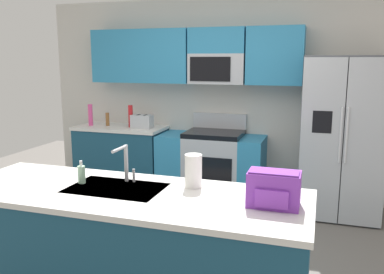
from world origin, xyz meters
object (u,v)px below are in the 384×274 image
pepper_mill (107,119)px  backpack (274,188)px  range_oven (211,166)px  sink_faucet (125,160)px  toaster (142,122)px  bottle_pink (90,115)px  refrigerator (342,137)px  soap_dispenser (82,174)px  paper_towel_roll (193,171)px  bottle_red (131,116)px

pepper_mill → backpack: 3.59m
range_oven → sink_faucet: sink_faucet is taller
toaster → bottle_pink: size_ratio=0.94×
refrigerator → soap_dispenser: bearing=-128.8°
paper_towel_roll → refrigerator: bearing=63.8°
paper_towel_roll → sink_faucet: bearing=-175.0°
pepper_mill → bottle_red: size_ratio=0.61×
range_oven → sink_faucet: bearing=-90.9°
bottle_red → bottle_pink: bottle_red is taller
bottle_pink → pepper_mill: bearing=12.8°
bottle_red → paper_towel_roll: bearing=-54.6°
pepper_mill → bottle_pink: (-0.24, -0.05, 0.06)m
range_oven → paper_towel_roll: paper_towel_roll is taller
refrigerator → sink_faucet: 2.78m
range_oven → paper_towel_roll: size_ratio=5.67×
refrigerator → bottle_pink: refrigerator is taller
range_oven → bottle_red: bearing=-179.6°
range_oven → soap_dispenser: range_oven is taller
soap_dispenser → range_oven: bearing=82.1°
paper_towel_roll → toaster: bearing=122.7°
refrigerator → bottle_pink: bearing=179.7°
bottle_pink → backpack: bearing=-41.0°
toaster → refrigerator: bearing=-0.4°
bottle_pink → paper_towel_roll: (2.22, -2.23, -0.03)m
toaster → pepper_mill: 0.55m
refrigerator → soap_dispenser: refrigerator is taller
backpack → soap_dispenser: bearing=177.7°
bottle_red → range_oven: bearing=0.4°
pepper_mill → bottle_red: 0.36m
paper_towel_roll → backpack: (0.59, -0.22, -0.00)m
refrigerator → backpack: bearing=-101.5°
soap_dispenser → pepper_mill: bearing=115.4°
sink_faucet → pepper_mill: bearing=122.2°
soap_dispenser → sink_faucet: bearing=21.0°
paper_towel_roll → backpack: bearing=-20.1°
refrigerator → sink_faucet: refrigerator is taller
refrigerator → paper_towel_roll: bearing=-116.2°
range_oven → soap_dispenser: size_ratio=8.00×
toaster → paper_towel_roll: 2.65m
toaster → pepper_mill: size_ratio=1.55×
range_oven → paper_towel_roll: bearing=-78.2°
sink_faucet → paper_towel_roll: bearing=5.0°
range_oven → sink_faucet: size_ratio=4.82×
soap_dispenser → bottle_red: bearing=108.2°
refrigerator → soap_dispenser: 3.05m
toaster → paper_towel_roll: bearing=-57.3°
refrigerator → backpack: refrigerator is taller
sink_faucet → bottle_pink: bearing=126.8°
bottle_pink → sink_faucet: bottle_pink is taller
pepper_mill → soap_dispenser: pepper_mill is taller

